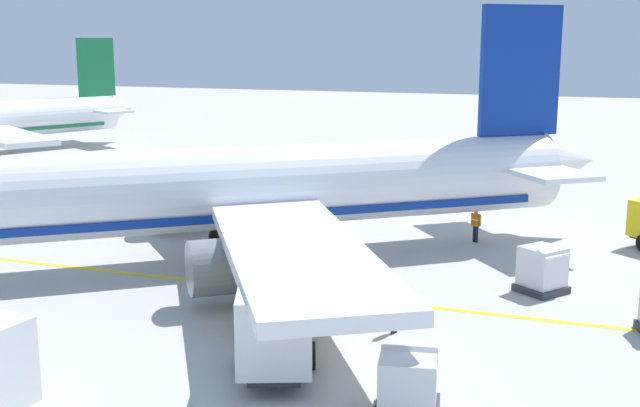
% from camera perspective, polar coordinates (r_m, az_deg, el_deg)
% --- Properties ---
extents(airliner_foreground, '(29.99, 35.03, 11.90)m').
position_cam_1_polar(airliner_foreground, '(37.25, -7.83, 0.85)').
color(airliner_foreground, white).
rests_on(airliner_foreground, ground).
extents(service_truck_fuel, '(6.89, 4.44, 2.94)m').
position_cam_1_polar(service_truck_fuel, '(26.21, -3.11, -7.68)').
color(service_truck_fuel, yellow).
rests_on(service_truck_fuel, ground).
extents(cargo_container_mid, '(2.37, 2.37, 2.03)m').
position_cam_1_polar(cargo_container_mid, '(34.39, 15.43, -4.53)').
color(cargo_container_mid, '#333338').
rests_on(cargo_container_mid, ground).
extents(cargo_container_far, '(2.05, 2.05, 1.85)m').
position_cam_1_polar(cargo_container_far, '(23.00, 6.22, -12.58)').
color(cargo_container_far, '#333338').
rests_on(cargo_container_far, ground).
extents(crew_marshaller, '(0.43, 0.56, 1.70)m').
position_cam_1_polar(crew_marshaller, '(42.00, 10.94, -1.36)').
color(crew_marshaller, '#191E33').
rests_on(crew_marshaller, ground).
extents(crew_loader_left, '(0.61, 0.35, 1.60)m').
position_cam_1_polar(crew_loader_left, '(28.80, 5.27, -7.34)').
color(crew_loader_left, '#191E33').
rests_on(crew_loader_left, ground).
extents(apron_guide_line, '(0.30, 60.00, 0.01)m').
position_cam_1_polar(apron_guide_line, '(33.72, -2.98, -6.13)').
color(apron_guide_line, yellow).
rests_on(apron_guide_line, ground).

